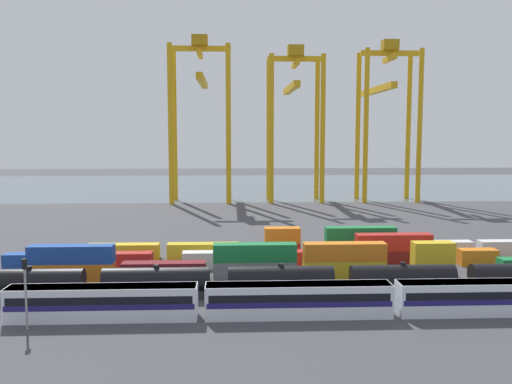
# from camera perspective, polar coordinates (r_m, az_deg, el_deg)

# --- Properties ---
(ground_plane) EXTENTS (420.00, 420.00, 0.00)m
(ground_plane) POSITION_cam_1_polar(r_m,az_deg,el_deg) (125.70, 1.34, -3.57)
(ground_plane) COLOR #424247
(harbour_water) EXTENTS (400.00, 110.00, 0.01)m
(harbour_water) POSITION_cam_1_polar(r_m,az_deg,el_deg) (223.00, -0.37, 0.67)
(harbour_water) COLOR slate
(harbour_water) RESTS_ON ground_plane
(passenger_train) EXTENTS (66.38, 3.14, 3.90)m
(passenger_train) POSITION_cam_1_polar(r_m,az_deg,el_deg) (64.51, 4.45, -11.03)
(passenger_train) COLOR silver
(passenger_train) RESTS_ON ground_plane
(freight_tank_row) EXTENTS (78.08, 2.89, 4.35)m
(freight_tank_row) POSITION_cam_1_polar(r_m,az_deg,el_deg) (72.10, 2.60, -9.25)
(freight_tank_row) COLOR #232326
(freight_tank_row) RESTS_ON ground_plane
(signal_mast) EXTENTS (0.36, 0.60, 7.83)m
(signal_mast) POSITION_cam_1_polar(r_m,az_deg,el_deg) (64.37, -22.94, -8.84)
(signal_mast) COLOR gray
(signal_mast) RESTS_ON ground_plane
(shipping_container_0) EXTENTS (12.10, 2.44, 2.60)m
(shipping_container_0) POSITION_cam_1_polar(r_m,az_deg,el_deg) (83.83, -18.65, -7.90)
(shipping_container_0) COLOR orange
(shipping_container_0) RESTS_ON ground_plane
(shipping_container_1) EXTENTS (12.10, 2.44, 2.60)m
(shipping_container_1) POSITION_cam_1_polar(r_m,az_deg,el_deg) (83.25, -18.71, -6.17)
(shipping_container_1) COLOR #1C4299
(shipping_container_1) RESTS_ON shipping_container_0
(shipping_container_2) EXTENTS (12.10, 2.44, 2.60)m
(shipping_container_2) POSITION_cam_1_polar(r_m,az_deg,el_deg) (81.19, -9.57, -8.12)
(shipping_container_2) COLOR maroon
(shipping_container_2) RESTS_ON ground_plane
(shipping_container_3) EXTENTS (12.10, 2.44, 2.60)m
(shipping_container_3) POSITION_cam_1_polar(r_m,az_deg,el_deg) (80.65, -0.12, -8.13)
(shipping_container_3) COLOR slate
(shipping_container_3) RESTS_ON ground_plane
(shipping_container_4) EXTENTS (12.10, 2.44, 2.60)m
(shipping_container_4) POSITION_cam_1_polar(r_m,az_deg,el_deg) (80.05, -0.12, -6.32)
(shipping_container_4) COLOR #197538
(shipping_container_4) RESTS_ON shipping_container_3
(shipping_container_5) EXTENTS (12.10, 2.44, 2.60)m
(shipping_container_5) POSITION_cam_1_polar(r_m,az_deg,el_deg) (82.26, 9.19, -7.92)
(shipping_container_5) COLOR gold
(shipping_container_5) RESTS_ON ground_plane
(shipping_container_6) EXTENTS (12.10, 2.44, 2.60)m
(shipping_container_6) POSITION_cam_1_polar(r_m,az_deg,el_deg) (81.67, 9.22, -6.15)
(shipping_container_6) COLOR orange
(shipping_container_6) RESTS_ON shipping_container_5
(shipping_container_7) EXTENTS (6.04, 2.44, 2.60)m
(shipping_container_7) POSITION_cam_1_polar(r_m,az_deg,el_deg) (85.89, 17.92, -7.54)
(shipping_container_7) COLOR gold
(shipping_container_7) RESTS_ON ground_plane
(shipping_container_8) EXTENTS (6.04, 2.44, 2.60)m
(shipping_container_8) POSITION_cam_1_polar(r_m,az_deg,el_deg) (85.32, 17.98, -5.85)
(shipping_container_8) COLOR gold
(shipping_container_8) RESTS_ON shipping_container_7
(shipping_container_10) EXTENTS (12.10, 2.44, 2.60)m
(shipping_container_10) POSITION_cam_1_polar(r_m,az_deg,el_deg) (91.92, -21.27, -6.77)
(shipping_container_10) COLOR #1C4299
(shipping_container_10) RESTS_ON ground_plane
(shipping_container_11) EXTENTS (6.04, 2.44, 2.60)m
(shipping_container_11) POSITION_cam_1_polar(r_m,az_deg,el_deg) (88.49, -12.71, -7.00)
(shipping_container_11) COLOR #AD211C
(shipping_container_11) RESTS_ON ground_plane
(shipping_container_12) EXTENTS (12.10, 2.44, 2.60)m
(shipping_container_12) POSITION_cam_1_polar(r_m,az_deg,el_deg) (87.12, -3.68, -7.06)
(shipping_container_12) COLOR silver
(shipping_container_12) RESTS_ON ground_plane
(shipping_container_13) EXTENTS (6.04, 2.44, 2.60)m
(shipping_container_13) POSITION_cam_1_polar(r_m,az_deg,el_deg) (87.93, 5.42, -6.95)
(shipping_container_13) COLOR #AD211C
(shipping_container_13) RESTS_ON ground_plane
(shipping_container_14) EXTENTS (12.10, 2.44, 2.60)m
(shipping_container_14) POSITION_cam_1_polar(r_m,az_deg,el_deg) (90.85, 14.12, -6.69)
(shipping_container_14) COLOR maroon
(shipping_container_14) RESTS_ON ground_plane
(shipping_container_15) EXTENTS (12.10, 2.44, 2.60)m
(shipping_container_15) POSITION_cam_1_polar(r_m,az_deg,el_deg) (90.32, 14.17, -5.08)
(shipping_container_15) COLOR #AD211C
(shipping_container_15) RESTS_ON shipping_container_14
(shipping_container_16) EXTENTS (6.04, 2.44, 2.60)m
(shipping_container_16) POSITION_cam_1_polar(r_m,az_deg,el_deg) (95.69, 22.11, -6.31)
(shipping_container_16) COLOR orange
(shipping_container_16) RESTS_ON ground_plane
(shipping_container_19) EXTENTS (12.10, 2.44, 2.60)m
(shipping_container_19) POSITION_cam_1_polar(r_m,az_deg,el_deg) (95.44, -13.68, -6.06)
(shipping_container_19) COLOR gold
(shipping_container_19) RESTS_ON ground_plane
(shipping_container_20) EXTENTS (12.10, 2.44, 2.60)m
(shipping_container_20) POSITION_cam_1_polar(r_m,az_deg,el_deg) (93.78, -5.53, -6.13)
(shipping_container_20) COLOR gold
(shipping_container_20) RESTS_ON ground_plane
(shipping_container_21) EXTENTS (6.04, 2.44, 2.60)m
(shipping_container_21) POSITION_cam_1_polar(r_m,az_deg,el_deg) (94.05, 2.75, -6.07)
(shipping_container_21) COLOR #AD211C
(shipping_container_21) RESTS_ON ground_plane
(shipping_container_22) EXTENTS (6.04, 2.44, 2.60)m
(shipping_container_22) POSITION_cam_1_polar(r_m,az_deg,el_deg) (93.53, 2.76, -4.52)
(shipping_container_22) COLOR orange
(shipping_container_22) RESTS_ON shipping_container_21
(shipping_container_23) EXTENTS (12.10, 2.44, 2.60)m
(shipping_container_23) POSITION_cam_1_polar(r_m,az_deg,el_deg) (96.22, 10.81, -5.90)
(shipping_container_23) COLOR maroon
(shipping_container_23) RESTS_ON ground_plane
(shipping_container_24) EXTENTS (12.10, 2.44, 2.60)m
(shipping_container_24) POSITION_cam_1_polar(r_m,az_deg,el_deg) (95.72, 10.84, -4.37)
(shipping_container_24) COLOR #197538
(shipping_container_24) RESTS_ON shipping_container_23
(shipping_container_25) EXTENTS (12.10, 2.44, 2.60)m
(shipping_container_25) POSITION_cam_1_polar(r_m,az_deg,el_deg) (100.17, 18.38, -5.63)
(shipping_container_25) COLOR silver
(shipping_container_25) RESTS_ON ground_plane
(gantry_crane_west) EXTENTS (18.78, 38.31, 50.84)m
(gantry_crane_west) POSITION_cam_1_polar(r_m,az_deg,el_deg) (173.25, -5.78, 9.37)
(gantry_crane_west) COLOR gold
(gantry_crane_west) RESTS_ON ground_plane
(gantry_crane_central) EXTENTS (17.11, 35.80, 47.99)m
(gantry_crane_central) POSITION_cam_1_polar(r_m,az_deg,el_deg) (173.78, 4.01, 8.79)
(gantry_crane_central) COLOR gold
(gantry_crane_central) RESTS_ON ground_plane
(gantry_crane_east) EXTENTS (18.12, 38.87, 49.84)m
(gantry_crane_east) POSITION_cam_1_polar(r_m,az_deg,el_deg) (179.92, 13.39, 8.81)
(gantry_crane_east) COLOR gold
(gantry_crane_east) RESTS_ON ground_plane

